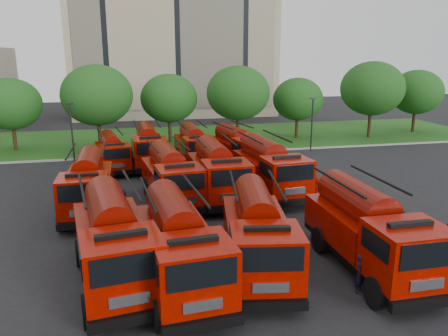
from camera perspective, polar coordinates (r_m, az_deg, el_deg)
The scene contains 31 objects.
ground at distance 24.03m, azimuth 1.06°, elevation -7.55°, with size 140.00×140.00×0.00m, color black.
lawn at distance 48.76m, azimuth -6.08°, elevation 3.86°, with size 70.00×16.00×0.12m, color #265516.
curb at distance 40.88m, azimuth -4.79°, elevation 1.83°, with size 70.00×0.30×0.14m, color gray.
apartment_building at distance 70.04m, azimuth -6.80°, elevation 17.29°, with size 30.00×14.18×25.00m.
tree_1 at distance 46.15m, azimuth -26.11°, elevation 7.50°, with size 5.71×5.71×6.98m.
tree_2 at distance 43.39m, azimuth -16.26°, elevation 9.11°, with size 6.72×6.72×8.22m.
tree_3 at distance 46.05m, azimuth -7.20°, elevation 9.01°, with size 5.88×5.88×7.19m.
tree_4 at distance 45.71m, azimuth 1.86°, elevation 9.75°, with size 6.55×6.55×8.01m.
tree_5 at distance 48.91m, azimuth 9.62°, elevation 8.85°, with size 5.46×5.46×6.68m.
tree_6 at distance 51.04m, azimuth 18.81°, elevation 9.80°, with size 6.89×6.89×8.42m.
tree_7 at distance 56.61m, azimuth 23.87°, elevation 9.06°, with size 6.05×6.05×7.39m.
lamp_post_0 at distance 39.62m, azimuth -19.27°, elevation 4.82°, with size 0.60×0.25×5.11m.
lamp_post_1 at distance 42.93m, azimuth 11.43°, elevation 6.04°, with size 0.60×0.25×5.11m.
fire_truck_0 at distance 18.30m, azimuth -14.20°, elevation -9.16°, with size 3.85×8.27×3.62m.
fire_truck_1 at distance 17.60m, azimuth -5.95°, elevation -9.91°, with size 3.36×7.96×3.53m.
fire_truck_2 at distance 18.72m, azimuth 4.43°, elevation -8.48°, with size 3.83×7.90×3.45m.
fire_truck_3 at distance 19.78m, azimuth 18.41°, elevation -7.68°, with size 2.92×7.90×3.59m.
fire_truck_4 at distance 26.72m, azimuth -17.35°, elevation -2.03°, with size 2.82×7.54×3.42m.
fire_truck_5 at distance 27.40m, azimuth -6.95°, elevation -1.02°, with size 3.46×7.83×3.45m.
fire_truck_6 at distance 27.99m, azimuth -0.91°, elevation -0.43°, with size 3.01×7.93×3.59m.
fire_truck_7 at distance 29.03m, azimuth 5.95°, elevation 0.05°, with size 3.38×8.09×3.60m.
fire_truck_8 at distance 36.25m, azimuth -14.40°, elevation 2.01°, with size 3.10×6.60×2.89m.
fire_truck_9 at distance 36.56m, azimuth -9.86°, elevation 2.75°, with size 2.88×7.47×3.37m.
fire_truck_10 at distance 37.04m, azimuth -3.95°, elevation 2.95°, with size 2.79×7.12×3.20m.
fire_truck_11 at distance 36.28m, azimuth 1.77°, elevation 2.76°, with size 3.71×7.45×3.24m.
firefighter_0 at distance 18.63m, azimuth 17.24°, elevation -15.20°, with size 0.58×0.43×1.59m, color black.
firefighter_1 at distance 17.26m, azimuth -4.54°, elevation -17.08°, with size 0.84×0.46×1.73m, color #AC170D.
firefighter_2 at distance 22.32m, azimuth 26.84°, elevation -11.02°, with size 1.12×0.64×1.91m, color #AC170D.
firefighter_3 at distance 23.26m, azimuth 21.63°, elevation -9.42°, with size 1.23×0.63×1.90m, color black.
firefighter_4 at distance 26.07m, azimuth -13.05°, elevation -6.14°, with size 0.82×0.54×1.67m, color black.
firefighter_5 at distance 28.72m, azimuth 11.91°, elevation -4.12°, with size 1.44×0.62×1.55m, color #AC170D.
Camera 1 is at (-5.22, -21.64, 9.04)m, focal length 35.00 mm.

